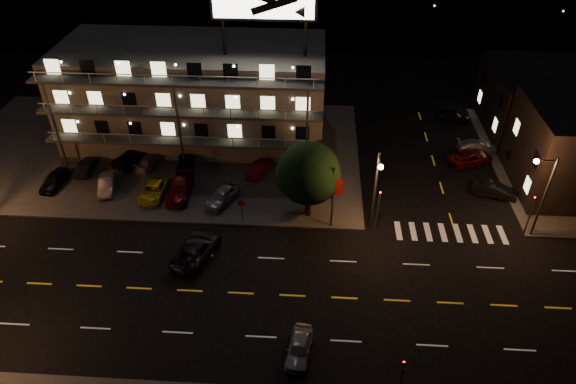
# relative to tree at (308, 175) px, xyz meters

# --- Properties ---
(ground) EXTENTS (140.00, 140.00, 0.00)m
(ground) POSITION_rel_tree_xyz_m (-2.81, -9.87, -4.54)
(ground) COLOR black
(ground) RESTS_ON ground
(curb_nw) EXTENTS (44.00, 24.00, 0.15)m
(curb_nw) POSITION_rel_tree_xyz_m (-16.81, 10.13, -4.46)
(curb_nw) COLOR #373735
(curb_nw) RESTS_ON ground
(curb_ne) EXTENTS (16.00, 24.00, 0.15)m
(curb_ne) POSITION_rel_tree_xyz_m (27.19, 10.13, -4.46)
(curb_ne) COLOR #373735
(curb_ne) RESTS_ON ground
(motel) EXTENTS (28.00, 13.80, 18.10)m
(motel) POSITION_rel_tree_xyz_m (-12.75, 14.01, 0.81)
(motel) COLOR gray
(motel) RESTS_ON ground
(side_bldg_back) EXTENTS (14.06, 12.00, 7.00)m
(side_bldg_back) POSITION_rel_tree_xyz_m (27.18, 18.13, -1.04)
(side_bldg_back) COLOR black
(side_bldg_back) RESTS_ON ground
(streetlight_nc) EXTENTS (0.44, 1.92, 8.00)m
(streetlight_nc) POSITION_rel_tree_xyz_m (5.69, -1.93, 0.42)
(streetlight_nc) COLOR #2D2D30
(streetlight_nc) RESTS_ON ground
(streetlight_ne) EXTENTS (1.92, 0.44, 8.00)m
(streetlight_ne) POSITION_rel_tree_xyz_m (19.33, -1.57, 0.42)
(streetlight_ne) COLOR #2D2D30
(streetlight_ne) RESTS_ON ground
(signal_nw) EXTENTS (0.20, 0.27, 4.60)m
(signal_nw) POSITION_rel_tree_xyz_m (6.19, -1.37, -1.97)
(signal_nw) COLOR #2D2D30
(signal_nw) RESTS_ON ground
(signal_sw) EXTENTS (0.20, 0.27, 4.60)m
(signal_sw) POSITION_rel_tree_xyz_m (6.19, -18.37, -1.97)
(signal_sw) COLOR #2D2D30
(signal_sw) RESTS_ON ground
(signal_ne) EXTENTS (0.27, 0.20, 4.60)m
(signal_ne) POSITION_rel_tree_xyz_m (19.19, -1.37, -1.97)
(signal_ne) COLOR #2D2D30
(signal_ne) RESTS_ON ground
(banner_north) EXTENTS (0.83, 0.16, 6.40)m
(banner_north) POSITION_rel_tree_xyz_m (2.28, -1.47, -1.11)
(banner_north) COLOR #2D2D30
(banner_north) RESTS_ON ground
(stop_sign) EXTENTS (0.91, 0.11, 2.61)m
(stop_sign) POSITION_rel_tree_xyz_m (-5.81, -1.30, -2.83)
(stop_sign) COLOR #2D2D30
(stop_sign) RESTS_ON ground
(tree) EXTENTS (5.86, 5.65, 7.38)m
(tree) POSITION_rel_tree_xyz_m (0.00, 0.00, 0.00)
(tree) COLOR black
(tree) RESTS_ON curb_nw
(lot_car_0) EXTENTS (1.87, 4.00, 1.33)m
(lot_car_0) POSITION_rel_tree_xyz_m (-25.04, 2.92, -3.72)
(lot_car_0) COLOR black
(lot_car_0) RESTS_ON curb_nw
(lot_car_1) EXTENTS (2.26, 4.12, 1.29)m
(lot_car_1) POSITION_rel_tree_xyz_m (-19.61, 2.57, -3.74)
(lot_car_1) COLOR gray
(lot_car_1) RESTS_ON curb_nw
(lot_car_2) EXTENTS (2.28, 4.60, 1.25)m
(lot_car_2) POSITION_rel_tree_xyz_m (-14.75, 1.96, -3.76)
(lot_car_2) COLOR yellow
(lot_car_2) RESTS_ON curb_nw
(lot_car_3) EXTENTS (2.09, 5.02, 1.45)m
(lot_car_3) POSITION_rel_tree_xyz_m (-12.29, 2.17, -3.66)
(lot_car_3) COLOR #630E10
(lot_car_3) RESTS_ON curb_nw
(lot_car_4) EXTENTS (3.28, 4.50, 1.42)m
(lot_car_4) POSITION_rel_tree_xyz_m (-8.08, 1.32, -3.68)
(lot_car_4) COLOR gray
(lot_car_4) RESTS_ON curb_nw
(lot_car_5) EXTENTS (1.49, 3.80, 1.23)m
(lot_car_5) POSITION_rel_tree_xyz_m (-22.76, 5.57, -3.77)
(lot_car_5) COLOR black
(lot_car_5) RESTS_ON curb_nw
(lot_car_6) EXTENTS (4.10, 5.41, 1.37)m
(lot_car_6) POSITION_rel_tree_xyz_m (-18.55, 7.63, -3.70)
(lot_car_6) COLOR black
(lot_car_6) RESTS_ON curb_nw
(lot_car_7) EXTENTS (2.81, 4.50, 1.22)m
(lot_car_7) POSITION_rel_tree_xyz_m (-16.54, 7.06, -3.78)
(lot_car_7) COLOR gray
(lot_car_7) RESTS_ON curb_nw
(lot_car_8) EXTENTS (2.31, 4.64, 1.52)m
(lot_car_8) POSITION_rel_tree_xyz_m (-12.79, 6.90, -3.63)
(lot_car_8) COLOR black
(lot_car_8) RESTS_ON curb_nw
(lot_car_9) EXTENTS (2.51, 4.09, 1.27)m
(lot_car_9) POSITION_rel_tree_xyz_m (-5.04, 6.43, -3.75)
(lot_car_9) COLOR #630E10
(lot_car_9) RESTS_ON curb_nw
(side_car_0) EXTENTS (4.39, 2.59, 1.37)m
(side_car_0) POSITION_rel_tree_xyz_m (17.94, 4.13, -3.85)
(side_car_0) COLOR black
(side_car_0) RESTS_ON ground
(side_car_1) EXTENTS (5.28, 3.97, 1.33)m
(side_car_1) POSITION_rel_tree_xyz_m (16.92, 9.86, -3.87)
(side_car_1) COLOR #630E10
(side_car_1) RESTS_ON ground
(side_car_2) EXTENTS (4.41, 1.79, 1.28)m
(side_car_2) POSITION_rel_tree_xyz_m (18.20, 12.32, -3.90)
(side_car_2) COLOR gray
(side_car_2) RESTS_ON ground
(side_car_3) EXTENTS (4.24, 2.49, 1.35)m
(side_car_3) POSITION_rel_tree_xyz_m (16.92, 19.28, -3.86)
(side_car_3) COLOR black
(side_car_3) RESTS_ON ground
(road_car_east) EXTENTS (2.01, 4.00, 1.31)m
(road_car_east) POSITION_rel_tree_xyz_m (-0.04, -15.11, -3.88)
(road_car_east) COLOR gray
(road_car_east) RESTS_ON ground
(road_car_west) EXTENTS (4.05, 6.05, 1.54)m
(road_car_west) POSITION_rel_tree_xyz_m (-9.01, -5.90, -3.77)
(road_car_west) COLOR black
(road_car_west) RESTS_ON ground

